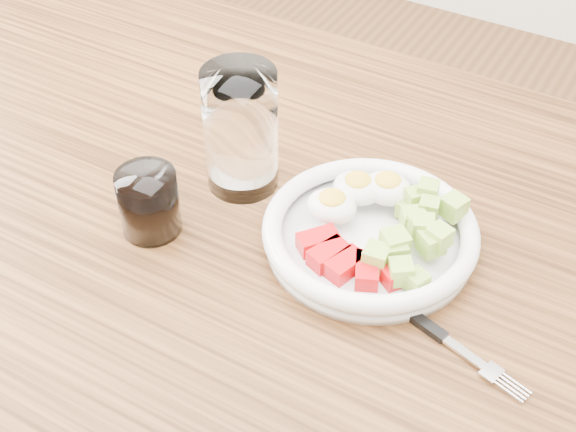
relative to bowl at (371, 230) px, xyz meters
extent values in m
cube|color=brown|center=(-0.73, 0.31, -0.43)|extent=(0.07, 0.07, 0.73)
cube|color=brown|center=(-0.08, -0.04, -0.04)|extent=(1.50, 0.90, 0.04)
cylinder|color=white|center=(0.00, 0.00, -0.02)|extent=(0.24, 0.24, 0.01)
torus|color=white|center=(0.00, 0.00, 0.00)|extent=(0.25, 0.25, 0.02)
cube|color=red|center=(-0.04, -0.05, 0.00)|extent=(0.05, 0.05, 0.02)
cube|color=red|center=(-0.02, -0.06, 0.00)|extent=(0.04, 0.05, 0.02)
cube|color=red|center=(0.00, -0.07, 0.00)|extent=(0.04, 0.05, 0.02)
cube|color=red|center=(0.02, -0.06, 0.00)|extent=(0.04, 0.05, 0.02)
cube|color=red|center=(0.04, -0.05, 0.00)|extent=(0.05, 0.05, 0.02)
ellipsoid|color=white|center=(-0.04, 0.04, 0.01)|extent=(0.06, 0.05, 0.03)
ellipsoid|color=yellow|center=(-0.04, 0.04, 0.03)|extent=(0.03, 0.03, 0.01)
ellipsoid|color=white|center=(-0.01, 0.06, 0.01)|extent=(0.06, 0.05, 0.03)
ellipsoid|color=yellow|center=(-0.01, 0.06, 0.03)|extent=(0.03, 0.03, 0.01)
ellipsoid|color=white|center=(-0.05, 0.00, 0.01)|extent=(0.06, 0.05, 0.03)
ellipsoid|color=yellow|center=(-0.05, 0.00, 0.03)|extent=(0.03, 0.03, 0.01)
cube|color=#ACCC4E|center=(0.02, 0.05, 0.00)|extent=(0.02, 0.02, 0.02)
cube|color=#ACCC4E|center=(0.06, -0.05, 0.01)|extent=(0.03, 0.03, 0.02)
cube|color=#ACCC4E|center=(0.08, -0.05, 0.00)|extent=(0.03, 0.03, 0.02)
cube|color=#ACCC4E|center=(0.05, 0.01, 0.02)|extent=(0.03, 0.03, 0.02)
cube|color=#ACCC4E|center=(0.04, -0.02, 0.02)|extent=(0.04, 0.04, 0.03)
cube|color=#ACCC4E|center=(0.03, 0.06, 0.02)|extent=(0.03, 0.03, 0.02)
cube|color=#ACCC4E|center=(0.04, 0.07, 0.03)|extent=(0.03, 0.03, 0.02)
cube|color=#ACCC4E|center=(0.07, 0.00, 0.02)|extent=(0.04, 0.04, 0.03)
cube|color=#ACCC4E|center=(0.05, 0.04, 0.02)|extent=(0.03, 0.03, 0.02)
cube|color=#ACCC4E|center=(0.04, 0.02, 0.02)|extent=(0.03, 0.03, 0.02)
cube|color=#ACCC4E|center=(0.07, 0.06, 0.02)|extent=(0.03, 0.03, 0.03)
cube|color=#ACCC4E|center=(0.08, 0.00, 0.03)|extent=(0.03, 0.03, 0.02)
cube|color=#ACCC4E|center=(0.03, -0.05, 0.01)|extent=(0.03, 0.03, 0.03)
cube|color=#ACCC4E|center=(0.06, 0.01, 0.02)|extent=(0.03, 0.03, 0.02)
cube|color=#ACCC4E|center=(0.04, -0.03, 0.01)|extent=(0.03, 0.03, 0.02)
cube|color=black|center=(0.08, -0.08, -0.02)|extent=(0.09, 0.04, 0.01)
cube|color=silver|center=(0.15, -0.10, -0.02)|extent=(0.05, 0.02, 0.00)
cube|color=silver|center=(0.18, -0.11, -0.02)|extent=(0.02, 0.03, 0.00)
cylinder|color=silver|center=(0.21, -0.12, -0.02)|extent=(0.03, 0.01, 0.00)
cylinder|color=silver|center=(0.21, -0.12, -0.02)|extent=(0.03, 0.01, 0.00)
cylinder|color=silver|center=(0.21, -0.11, -0.02)|extent=(0.03, 0.01, 0.00)
cylinder|color=silver|center=(0.21, -0.11, -0.02)|extent=(0.03, 0.01, 0.00)
cylinder|color=white|center=(-0.19, 0.02, 0.06)|extent=(0.09, 0.09, 0.16)
cylinder|color=white|center=(-0.24, -0.10, 0.02)|extent=(0.07, 0.07, 0.08)
cylinder|color=black|center=(-0.24, -0.10, 0.02)|extent=(0.06, 0.06, 0.07)
camera|label=1|loc=(0.25, -0.62, 0.64)|focal=50.00mm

